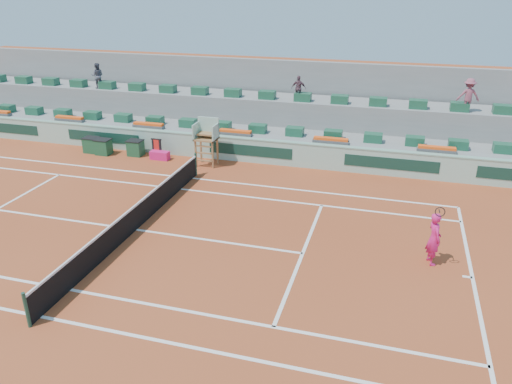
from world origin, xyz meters
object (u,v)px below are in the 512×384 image
at_px(player_bag, 160,155).
at_px(umpire_chair, 207,135).
at_px(drink_cooler_a, 136,148).
at_px(tennis_player, 434,238).

xyz_separation_m(player_bag, umpire_chair, (2.69, -0.03, 1.32)).
relative_size(umpire_chair, drink_cooler_a, 2.86).
height_order(umpire_chair, drink_cooler_a, umpire_chair).
height_order(umpire_chair, tennis_player, umpire_chair).
height_order(player_bag, tennis_player, tennis_player).
relative_size(player_bag, drink_cooler_a, 1.18).
bearing_deg(umpire_chair, drink_cooler_a, 176.48).
distance_m(player_bag, drink_cooler_a, 1.55).
bearing_deg(umpire_chair, player_bag, 179.37).
xyz_separation_m(player_bag, tennis_player, (13.31, -6.93, 0.70)).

